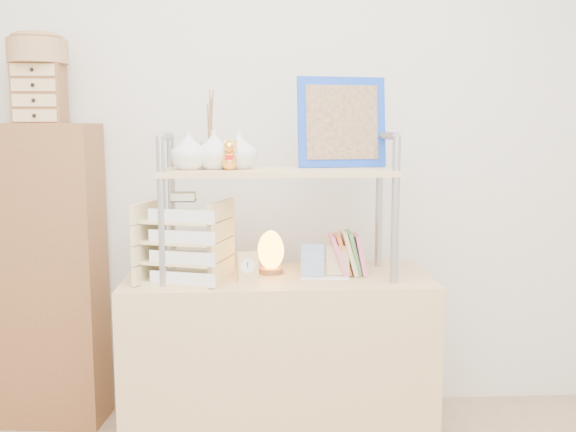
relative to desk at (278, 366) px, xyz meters
name	(u,v)px	position (x,y,z in m)	size (l,w,h in m)	color
desk	(278,366)	(0.00, 0.00, 0.00)	(1.20, 0.50, 0.75)	tan
cabinet	(51,276)	(-1.00, 0.37, 0.30)	(0.45, 0.24, 1.35)	brown
hutch	(265,165)	(-0.05, 0.01, 0.81)	(0.90, 0.34, 0.78)	#9397A0
letter_tray	(185,246)	(-0.36, -0.06, 0.51)	(0.34, 0.34, 0.34)	#D9BF82
salt_lamp	(271,251)	(-0.03, 0.04, 0.46)	(0.11, 0.11, 0.17)	brown
desk_clock	(248,266)	(-0.12, -0.08, 0.43)	(0.08, 0.05, 0.11)	tan
postcard_stand	(325,268)	(0.18, -0.06, 0.41)	(0.19, 0.06, 0.14)	white
drawer_chest	(40,94)	(-1.00, 0.35, 1.10)	(0.20, 0.16, 0.25)	brown
woven_basket	(38,52)	(-1.00, 0.35, 1.28)	(0.25, 0.25, 0.10)	#946843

